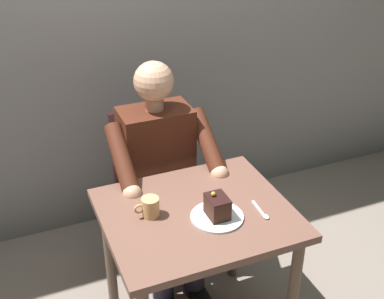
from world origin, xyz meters
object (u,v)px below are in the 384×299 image
(dining_table, at_px, (197,231))
(coffee_cup, at_px, (150,207))
(seated_person, at_px, (162,176))
(cake_slice, at_px, (217,206))
(dessert_spoon, at_px, (262,213))
(chair, at_px, (152,182))

(dining_table, relative_size, coffee_cup, 7.31)
(seated_person, bearing_deg, cake_slice, 96.47)
(coffee_cup, height_order, dessert_spoon, coffee_cup)
(seated_person, bearing_deg, coffee_cup, 64.56)
(dining_table, xyz_separation_m, dessert_spoon, (-0.25, 0.12, 0.12))
(chair, distance_m, coffee_cup, 0.68)
(chair, height_order, cake_slice, chair)
(dining_table, bearing_deg, seated_person, -90.00)
(chair, xyz_separation_m, seated_person, (0.00, 0.17, 0.14))
(cake_slice, height_order, dessert_spoon, cake_slice)
(seated_person, distance_m, coffee_cup, 0.47)
(cake_slice, distance_m, coffee_cup, 0.28)
(cake_slice, relative_size, dessert_spoon, 0.80)
(cake_slice, distance_m, dessert_spoon, 0.21)
(dining_table, relative_size, seated_person, 0.66)
(dining_table, distance_m, chair, 0.64)
(cake_slice, bearing_deg, coffee_cup, -25.56)
(seated_person, bearing_deg, dessert_spoon, 113.50)
(dining_table, bearing_deg, chair, -90.00)
(seated_person, xyz_separation_m, dessert_spoon, (-0.25, 0.58, 0.09))
(dining_table, bearing_deg, dessert_spoon, 154.10)
(dining_table, xyz_separation_m, cake_slice, (-0.06, 0.07, 0.17))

